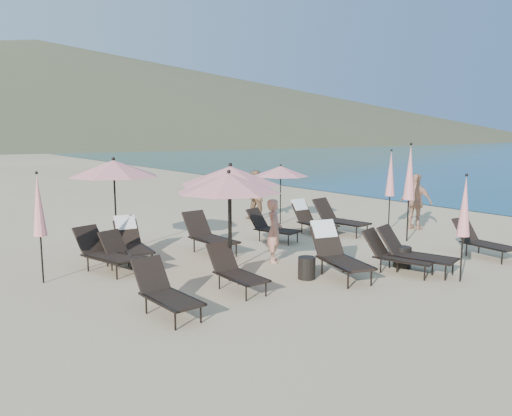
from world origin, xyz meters
TOP-DOWN VIEW (x-y plane):
  - ground at (0.00, 0.00)m, footprint 800.00×800.00m
  - volcanic_headland at (71.37, 302.62)m, footprint 690.00×690.00m
  - lounger_0 at (-4.95, 0.27)m, footprint 0.71×1.59m
  - lounger_1 at (-3.21, 0.72)m, footprint 0.60×1.50m
  - lounger_2 at (-0.84, 0.27)m, footprint 1.09×1.92m
  - lounger_3 at (0.79, -0.51)m, footprint 1.13×1.83m
  - lounger_4 at (0.43, -0.32)m, footprint 1.04×1.70m
  - lounger_5 at (3.36, -0.66)m, footprint 0.75×1.64m
  - lounger_6 at (-4.87, 3.61)m, footprint 1.10×1.79m
  - lounger_7 at (-4.45, 3.37)m, footprint 0.95×1.59m
  - lounger_8 at (-2.05, 3.77)m, footprint 0.79×1.81m
  - lounger_9 at (0.16, 3.96)m, footprint 1.08×1.68m
  - lounger_10 at (2.54, 3.59)m, footprint 0.97×1.90m
  - lounger_11 at (1.84, 4.10)m, footprint 0.62×1.65m
  - lounger_12 at (-3.98, 4.22)m, footprint 0.79×1.71m
  - umbrella_open_0 at (-2.99, 1.28)m, footprint 2.20×2.20m
  - umbrella_open_1 at (-2.47, 2.02)m, footprint 2.28×2.28m
  - umbrella_open_2 at (-4.00, 5.20)m, footprint 2.33×2.33m
  - umbrella_open_3 at (2.09, 5.96)m, footprint 1.92×1.92m
  - umbrella_closed_0 at (0.97, -1.59)m, footprint 0.27×0.27m
  - umbrella_closed_1 at (4.25, 3.04)m, footprint 0.31×0.31m
  - umbrella_closed_2 at (-6.24, 3.45)m, footprint 0.27×0.27m
  - umbrella_closed_3 at (3.35, 1.63)m, footprint 0.33×0.33m
  - side_table_0 at (-1.54, 0.46)m, footprint 0.38×0.38m
  - side_table_1 at (0.90, -0.13)m, footprint 0.42×0.42m
  - beachgoer_a at (-1.24, 2.01)m, footprint 0.64×0.67m
  - beachgoer_b at (1.89, 7.11)m, footprint 1.01×1.09m
  - beachgoer_c at (5.04, 2.61)m, footprint 0.61×1.13m

SIDE VIEW (x-z plane):
  - ground at x=0.00m, z-range 0.00..0.00m
  - side_table_0 at x=-1.54m, z-range 0.00..0.48m
  - side_table_1 at x=0.90m, z-range 0.00..0.49m
  - lounger_7 at x=-4.45m, z-range -0.03..0.83m
  - lounger_1 at x=-3.21m, z-range -0.03..0.83m
  - lounger_0 at x=-4.95m, z-range -0.03..0.86m
  - lounger_9 at x=0.16m, z-range -0.03..0.88m
  - lounger_5 at x=3.36m, z-range -0.03..0.88m
  - lounger_4 at x=0.43m, z-range -0.03..0.89m
  - lounger_6 at x=-4.87m, z-range -0.03..0.93m
  - lounger_3 at x=0.79m, z-range -0.03..0.95m
  - lounger_8 at x=-2.05m, z-range -0.03..0.99m
  - lounger_10 at x=2.54m, z-range -0.03..1.01m
  - lounger_11 at x=1.84m, z-range -0.02..1.00m
  - lounger_12 at x=-3.98m, z-range -0.02..1.01m
  - lounger_2 at x=-0.84m, z-range -0.02..1.11m
  - beachgoer_a at x=-1.24m, z-range 0.00..1.54m
  - beachgoer_b at x=1.89m, z-range 0.00..1.80m
  - beachgoer_c at x=5.04m, z-range 0.00..1.82m
  - umbrella_closed_0 at x=0.97m, z-range 0.45..2.74m
  - umbrella_closed_2 at x=-6.24m, z-range 0.46..2.81m
  - umbrella_closed_1 at x=4.25m, z-range 0.51..3.12m
  - umbrella_open_3 at x=2.09m, z-range 0.79..2.86m
  - umbrella_closed_3 at x=3.35m, z-range 0.56..3.40m
  - umbrella_open_0 at x=-2.99m, z-range 0.91..3.28m
  - umbrella_open_1 at x=-2.47m, z-range 0.94..3.40m
  - umbrella_open_2 at x=-4.00m, z-range 0.96..3.46m
  - volcanic_headland at x=71.37m, z-range -1.01..53.99m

